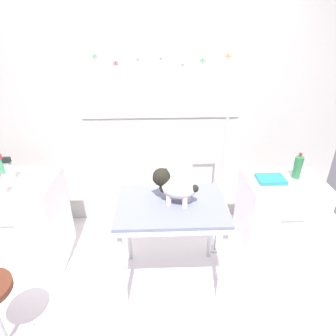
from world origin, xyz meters
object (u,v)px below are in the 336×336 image
Objects in this scene: counter_left at (19,222)px; cabinet_right at (277,218)px; dog at (173,186)px; soda_bottle at (298,166)px; grooming_arm at (220,181)px; grooming_table at (171,213)px.

cabinet_right is (2.44, -0.02, -0.02)m from counter_left.
soda_bottle is at bearing 14.67° from dog.
counter_left is (-1.87, -0.04, -0.38)m from grooming_arm.
counter_left is at bearing 169.28° from dog.
soda_bottle is (0.11, 0.04, 0.54)m from cabinet_right.
grooming_table is 0.51× the size of grooming_arm.
grooming_table is 1.06× the size of cabinet_right.
counter_left is at bearing -178.71° from grooming_arm.
grooming_arm reaches higher than grooming_table.
grooming_arm is at bearing 34.75° from dog.
grooming_arm is 2.06× the size of cabinet_right.
cabinet_right reaches higher than grooming_table.
dog is 1.18m from cabinet_right.
grooming_table is 1.11m from cabinet_right.
dog is (0.01, 0.02, 0.24)m from grooming_table.
soda_bottle is (1.14, 0.32, 0.24)m from grooming_table.
grooming_table is 1.21m from soda_bottle.
grooming_table is at bearing -121.60° from dog.
grooming_arm is 1.98× the size of counter_left.
counter_left is (-1.41, 0.29, -0.28)m from grooming_table.
grooming_table is at bearing -164.93° from cabinet_right.
dog is 1.16m from soda_bottle.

